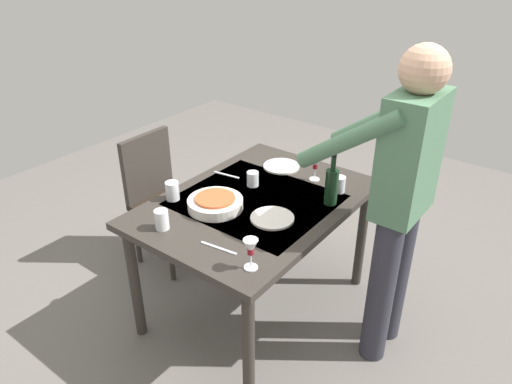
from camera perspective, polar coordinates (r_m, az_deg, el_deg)
ground_plane at (r=3.13m, az=-0.00°, el=-13.32°), size 6.00×6.00×0.00m
dining_table at (r=2.72m, az=-0.00°, el=-2.48°), size 1.32×0.94×0.77m
chair_near at (r=3.33m, az=-11.43°, el=0.08°), size 0.40×0.40×0.91m
person_server at (r=2.43m, az=16.70°, el=-0.39°), size 0.42×0.61×1.69m
wine_bottle at (r=2.62m, az=8.98°, el=0.77°), size 0.07×0.07×0.30m
wine_glass_left at (r=2.10m, az=-0.63°, el=-6.76°), size 0.07×0.07×0.15m
wine_glass_right at (r=2.87m, az=7.07°, el=3.32°), size 0.07×0.07×0.15m
water_cup_near_left at (r=2.81m, az=-0.39°, el=1.57°), size 0.07×0.07×0.09m
water_cup_near_right at (r=2.70m, az=-9.92°, el=0.13°), size 0.07×0.07×0.11m
water_cup_far_left at (r=2.44m, az=-11.16°, el=-3.24°), size 0.07×0.07×0.10m
water_cup_far_right at (r=2.78m, az=9.86°, el=0.91°), size 0.07×0.07×0.09m
serving_bowl_pasta at (r=2.59m, az=-4.87°, el=-1.29°), size 0.30×0.30×0.07m
dinner_plate_near at (r=2.50m, az=1.95°, el=-3.11°), size 0.23×0.23×0.01m
dinner_plate_far at (r=3.05m, az=3.04°, el=3.08°), size 0.23×0.23×0.01m
table_knife at (r=2.29m, az=-4.49°, el=-6.65°), size 0.04×0.20×0.00m
table_fork at (r=2.95m, az=-3.54°, el=2.05°), size 0.04×0.18×0.00m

